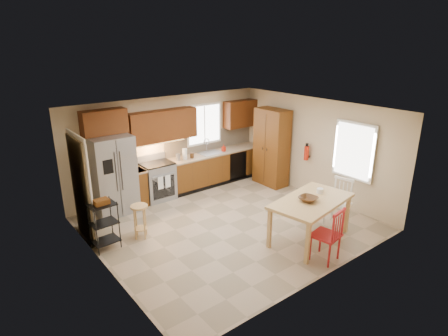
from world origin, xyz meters
TOP-DOWN VIEW (x-y plane):
  - floor at (0.00, 0.00)m, footprint 5.50×5.50m
  - ceiling at (0.00, 0.00)m, footprint 5.50×5.00m
  - wall_back at (0.00, 2.50)m, footprint 5.50×0.02m
  - wall_front at (0.00, -2.50)m, footprint 5.50×0.02m
  - wall_left at (-2.75, 0.00)m, footprint 0.02×5.00m
  - wall_right at (2.75, 0.00)m, footprint 0.02×5.00m
  - refrigerator at (-1.70, 2.12)m, footprint 0.92×0.75m
  - range_stove at (-0.55, 2.19)m, footprint 0.76×0.63m
  - base_cabinet_narrow at (-1.10, 2.20)m, footprint 0.30×0.60m
  - base_cabinet_run at (1.29, 2.20)m, footprint 2.92×0.60m
  - dishwasher at (1.85, 1.91)m, footprint 0.60×0.02m
  - backsplash at (1.29, 2.48)m, footprint 2.92×0.03m
  - upper_over_fridge at (-1.70, 2.33)m, footprint 1.00×0.35m
  - upper_left_block at (-0.25, 2.33)m, footprint 1.80×0.35m
  - upper_right_block at (2.25, 2.33)m, footprint 1.00×0.35m
  - window_back at (1.10, 2.48)m, footprint 1.12×0.04m
  - sink at (1.10, 2.20)m, footprint 0.62×0.46m
  - undercab_glow at (-0.55, 2.30)m, footprint 1.60×0.30m
  - soap_bottle at (1.48, 2.10)m, footprint 0.09×0.09m
  - paper_towel at (0.25, 2.15)m, footprint 0.12×0.12m
  - canister_steel at (0.05, 2.15)m, footprint 0.11×0.11m
  - canister_wood at (0.45, 2.12)m, footprint 0.10×0.10m
  - pantry at (2.43, 1.20)m, footprint 0.50×0.95m
  - fire_extinguisher at (2.63, 0.15)m, footprint 0.12×0.12m
  - window_right at (2.68, -1.15)m, footprint 0.04×1.02m
  - doorway at (-2.67, 1.30)m, footprint 0.04×0.95m
  - dining_table at (0.86, -1.51)m, footprint 1.90×1.28m
  - chair_red at (0.51, -2.16)m, footprint 0.56×0.56m
  - chair_white at (1.81, -1.46)m, footprint 0.56×0.56m
  - table_bowl at (0.75, -1.51)m, footprint 0.41×0.41m
  - table_jar at (1.24, -1.40)m, footprint 0.17×0.17m
  - bar_stool at (-1.78, 0.64)m, footprint 0.44×0.44m
  - utility_cart at (-2.50, 0.67)m, footprint 0.50×0.40m

SIDE VIEW (x-z plane):
  - floor at x=0.00m, z-range 0.00..0.00m
  - bar_stool at x=-1.78m, z-range 0.00..0.71m
  - dining_table at x=0.86m, z-range 0.00..0.85m
  - base_cabinet_narrow at x=-1.10m, z-range 0.00..0.90m
  - base_cabinet_run at x=1.29m, z-range 0.00..0.90m
  - dishwasher at x=1.85m, z-range 0.06..0.84m
  - range_stove at x=-0.55m, z-range 0.00..0.92m
  - utility_cart at x=-2.50m, z-range 0.00..0.97m
  - chair_red at x=0.51m, z-range 0.00..1.03m
  - chair_white at x=1.81m, z-range 0.00..1.03m
  - sink at x=1.10m, z-range 0.78..0.94m
  - table_bowl at x=0.75m, z-range 0.82..0.91m
  - table_jar at x=1.24m, z-range 0.81..0.98m
  - refrigerator at x=-1.70m, z-range 0.00..1.82m
  - canister_wood at x=0.45m, z-range 0.90..1.04m
  - canister_steel at x=0.05m, z-range 0.90..1.08m
  - soap_bottle at x=1.48m, z-range 0.90..1.09m
  - paper_towel at x=0.25m, z-range 0.90..1.18m
  - pantry at x=2.43m, z-range 0.00..2.10m
  - doorway at x=-2.67m, z-range 0.00..2.10m
  - fire_extinguisher at x=2.63m, z-range 0.92..1.28m
  - backsplash at x=1.29m, z-range 0.90..1.45m
  - wall_back at x=0.00m, z-range 0.00..2.50m
  - wall_front at x=0.00m, z-range 0.00..2.50m
  - wall_left at x=-2.75m, z-range 0.00..2.50m
  - wall_right at x=2.75m, z-range 0.00..2.50m
  - undercab_glow at x=-0.55m, z-range 1.43..1.43m
  - window_right at x=2.68m, z-range 0.79..2.11m
  - window_back at x=1.10m, z-range 1.09..2.21m
  - upper_left_block at x=-0.25m, z-range 1.45..2.20m
  - upper_right_block at x=2.25m, z-range 1.45..2.20m
  - upper_over_fridge at x=-1.70m, z-range 1.83..2.38m
  - ceiling at x=0.00m, z-range 2.49..2.51m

